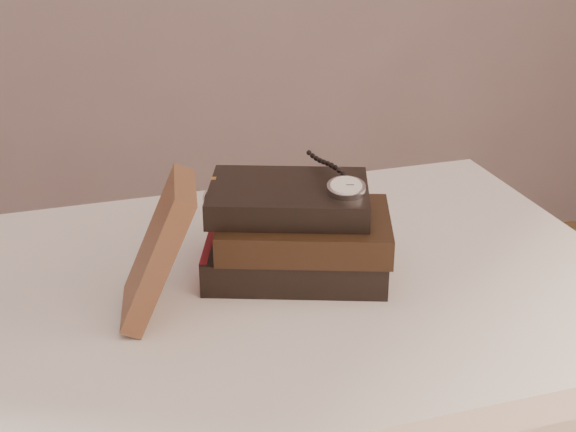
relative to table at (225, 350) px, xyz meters
name	(u,v)px	position (x,y,z in m)	size (l,w,h in m)	color
table	(225,350)	(0.00, 0.00, 0.00)	(1.00, 0.60, 0.75)	silver
book_stack	(297,233)	(0.10, 0.01, 0.14)	(0.26, 0.22, 0.11)	black
journal	(158,250)	(-0.08, -0.04, 0.17)	(0.02, 0.10, 0.17)	#4A2B1C
pocket_watch	(344,185)	(0.15, -0.01, 0.21)	(0.06, 0.15, 0.02)	silver
eyeglasses	(238,199)	(0.05, 0.11, 0.15)	(0.12, 0.13, 0.04)	silver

